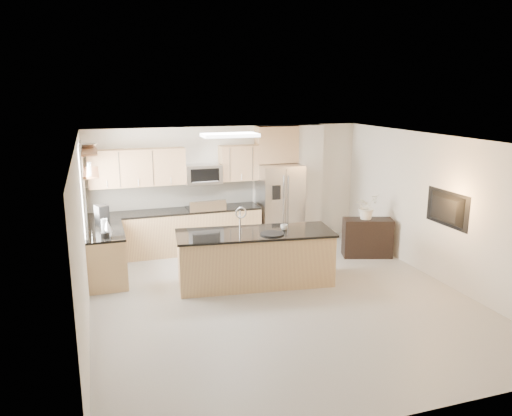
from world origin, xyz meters
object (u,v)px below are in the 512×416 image
object	(u,v)px
platter	(272,234)
kettle	(107,226)
coffee_maker	(102,215)
television	(443,209)
credenza	(367,238)
refrigerator	(279,205)
island	(255,258)
range	(206,229)
bowl	(88,145)
blender	(105,230)
microwave	(203,174)
flower_vase	(367,200)
cup	(284,227)

from	to	relation	value
platter	kettle	bearing A→B (deg)	157.01
coffee_maker	television	distance (m)	6.11
credenza	platter	distance (m)	2.65
refrigerator	island	world-z (taller)	refrigerator
range	refrigerator	bearing A→B (deg)	-1.60
refrigerator	island	size ratio (longest dim) A/B	0.63
refrigerator	kettle	size ratio (longest dim) A/B	7.36
coffee_maker	island	bearing A→B (deg)	-29.44
credenza	coffee_maker	distance (m)	5.26
coffee_maker	television	world-z (taller)	television
platter	bowl	bearing A→B (deg)	148.97
platter	blender	size ratio (longest dim) A/B	1.23
microwave	blender	xyz separation A→B (m)	(-2.08, -1.72, -0.57)
blender	coffee_maker	xyz separation A→B (m)	(-0.02, 0.89, 0.03)
island	television	world-z (taller)	television
range	kettle	xyz separation A→B (m)	(-2.02, -1.23, 0.55)
bowl	flower_vase	world-z (taller)	bowl
credenza	platter	bearing A→B (deg)	-141.17
island	flower_vase	bearing A→B (deg)	22.33
range	microwave	xyz separation A→B (m)	(0.00, 0.12, 1.16)
blender	island	bearing A→B (deg)	-11.94
range	platter	bearing A→B (deg)	-74.71
flower_vase	credenza	bearing A→B (deg)	-34.14
refrigerator	flower_vase	distance (m)	1.95
range	credenza	size ratio (longest dim) A/B	1.15
range	microwave	world-z (taller)	microwave
microwave	television	size ratio (longest dim) A/B	0.71
microwave	coffee_maker	xyz separation A→B (m)	(-2.09, -0.83, -0.53)
refrigerator	island	distance (m)	2.46
refrigerator	coffee_maker	world-z (taller)	refrigerator
microwave	bowl	world-z (taller)	bowl
microwave	cup	xyz separation A→B (m)	(0.94, -2.28, -0.64)
island	credenza	distance (m)	2.74
refrigerator	kettle	xyz separation A→B (m)	(-3.68, -1.18, 0.14)
island	coffee_maker	size ratio (longest dim) A/B	7.62
blender	bowl	size ratio (longest dim) A/B	0.80
microwave	refrigerator	size ratio (longest dim) A/B	0.43
blender	television	bearing A→B (deg)	-15.24
bowl	platter	bearing A→B (deg)	-31.03
flower_vase	bowl	bearing A→B (deg)	171.45
platter	television	size ratio (longest dim) A/B	0.38
cup	kettle	distance (m)	3.11
coffee_maker	flower_vase	world-z (taller)	flower_vase
cup	blender	world-z (taller)	blender
cup	credenza	bearing A→B (deg)	18.68
credenza	platter	size ratio (longest dim) A/B	2.43
platter	flower_vase	xyz separation A→B (m)	(2.38, 0.95, 0.22)
credenza	flower_vase	xyz separation A→B (m)	(-0.04, 0.03, 0.78)
refrigerator	credenza	distance (m)	2.04
kettle	bowl	distance (m)	1.51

